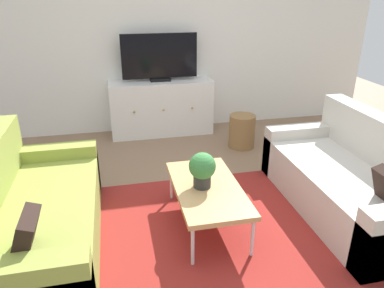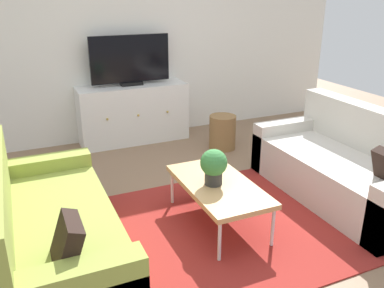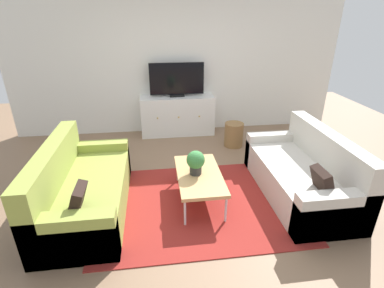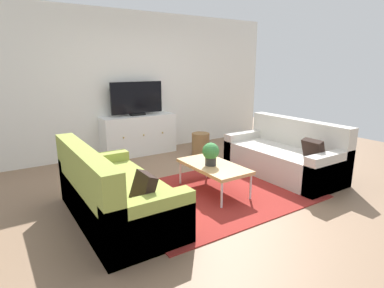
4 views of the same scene
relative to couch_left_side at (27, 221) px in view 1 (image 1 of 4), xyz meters
The scene contains 10 objects.
ground_plane 1.47m from the couch_left_side, ahead, with size 10.00×10.00×0.00m, color #84664C.
wall_back 3.20m from the couch_left_side, 61.52° to the left, with size 6.40×0.12×2.70m, color silver.
area_rug 1.47m from the couch_left_side, ahead, with size 2.50×1.90×0.01m, color maroon.
couch_left_side is the anchor object (origin of this frame).
couch_right_side 2.88m from the couch_left_side, ahead, with size 0.89×1.83×0.87m.
coffee_table 1.47m from the couch_left_side, ahead, with size 0.55×1.06×0.39m.
potted_plant 1.45m from the couch_left_side, ahead, with size 0.23×0.23×0.31m.
tv_console 2.76m from the couch_left_side, 59.58° to the left, with size 1.43×0.47×0.77m.
flat_screen_tv 2.88m from the couch_left_side, 59.79° to the left, with size 1.03×0.16×0.64m.
wicker_basket 2.87m from the couch_left_side, 34.93° to the left, with size 0.34×0.34×0.44m, color olive.
Camera 1 is at (-0.69, -2.71, 1.96)m, focal length 34.26 mm.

